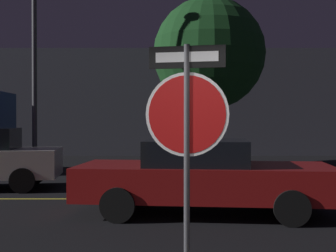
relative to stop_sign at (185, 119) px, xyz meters
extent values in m
cube|color=gold|center=(-0.26, 5.57, -1.74)|extent=(43.39, 0.12, 0.01)
cylinder|color=#4C4C51|center=(0.00, 0.00, -0.50)|extent=(0.06, 0.06, 2.48)
cylinder|color=white|center=(0.00, 0.00, 0.04)|extent=(0.83, 0.18, 0.84)
cylinder|color=#B71414|center=(0.00, 0.00, 0.04)|extent=(0.77, 0.17, 0.78)
cube|color=black|center=(0.00, 0.00, 0.61)|extent=(0.76, 0.18, 0.22)
cube|color=white|center=(0.00, 0.00, 0.61)|extent=(0.62, 0.16, 0.10)
cylinder|color=black|center=(-3.63, 6.39, -1.44)|extent=(0.62, 0.26, 0.60)
cylinder|color=black|center=(-3.80, 7.99, -1.44)|extent=(0.62, 0.26, 0.60)
cube|color=maroon|center=(0.49, 3.97, -1.14)|extent=(4.80, 2.35, 0.60)
cube|color=black|center=(0.35, 3.99, -0.61)|extent=(2.01, 1.81, 0.46)
cylinder|color=black|center=(2.01, 4.73, -1.44)|extent=(0.62, 0.26, 0.60)
cylinder|color=black|center=(1.82, 2.92, -1.44)|extent=(0.62, 0.26, 0.60)
cylinder|color=black|center=(-0.85, 5.02, -1.44)|extent=(0.62, 0.26, 0.60)
cylinder|color=black|center=(-1.03, 3.21, -1.44)|extent=(0.62, 0.26, 0.60)
sphere|color=#F4EFCC|center=(2.88, 4.32, -1.11)|extent=(0.14, 0.14, 0.14)
cylinder|color=#4C4C51|center=(-4.54, 10.61, 2.08)|extent=(0.16, 0.16, 7.64)
cylinder|color=#422D1E|center=(1.36, 13.02, -0.38)|extent=(0.32, 0.32, 2.72)
sphere|color=#19471E|center=(1.36, 13.02, 2.50)|extent=(4.22, 4.22, 4.22)
cube|color=#4C4C56|center=(1.15, 19.87, 0.87)|extent=(29.81, 3.75, 5.22)
camera|label=1|loc=(-0.19, -4.63, -0.01)|focal=50.00mm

